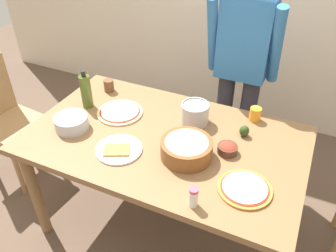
# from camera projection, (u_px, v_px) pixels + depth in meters

# --- Properties ---
(ground) EXTENTS (8.00, 8.00, 0.00)m
(ground) POSITION_uv_depth(u_px,v_px,m) (165.00, 221.00, 2.45)
(ground) COLOR brown
(dining_table) EXTENTS (1.60, 0.96, 0.76)m
(dining_table) POSITION_uv_depth(u_px,v_px,m) (164.00, 150.00, 2.06)
(dining_table) COLOR brown
(dining_table) RESTS_ON ground
(person_cook) EXTENTS (0.49, 0.25, 1.62)m
(person_cook) POSITION_uv_depth(u_px,v_px,m) (242.00, 64.00, 2.37)
(person_cook) COLOR #2D2D38
(person_cook) RESTS_ON ground
(chair_wooden_left) EXTENTS (0.44, 0.44, 0.95)m
(chair_wooden_left) POSITION_uv_depth(u_px,v_px,m) (4.00, 115.00, 2.57)
(chair_wooden_left) COLOR #A37A4C
(chair_wooden_left) RESTS_ON ground
(pizza_raw_on_board) EXTENTS (0.29, 0.29, 0.02)m
(pizza_raw_on_board) POSITION_uv_depth(u_px,v_px,m) (120.00, 112.00, 2.20)
(pizza_raw_on_board) COLOR beige
(pizza_raw_on_board) RESTS_ON dining_table
(pizza_cooked_on_tray) EXTENTS (0.27, 0.27, 0.02)m
(pizza_cooked_on_tray) POSITION_uv_depth(u_px,v_px,m) (245.00, 188.00, 1.67)
(pizza_cooked_on_tray) COLOR #C67A33
(pizza_cooked_on_tray) RESTS_ON dining_table
(plate_with_slice) EXTENTS (0.26, 0.26, 0.02)m
(plate_with_slice) POSITION_uv_depth(u_px,v_px,m) (119.00, 149.00, 1.90)
(plate_with_slice) COLOR white
(plate_with_slice) RESTS_ON dining_table
(popcorn_bowl) EXTENTS (0.28, 0.28, 0.11)m
(popcorn_bowl) POSITION_uv_depth(u_px,v_px,m) (187.00, 147.00, 1.83)
(popcorn_bowl) COLOR brown
(popcorn_bowl) RESTS_ON dining_table
(mixing_bowl_steel) EXTENTS (0.20, 0.20, 0.08)m
(mixing_bowl_steel) POSITION_uv_depth(u_px,v_px,m) (71.00, 123.00, 2.05)
(mixing_bowl_steel) COLOR #B7B7BC
(mixing_bowl_steel) RESTS_ON dining_table
(small_sauce_bowl) EXTENTS (0.11, 0.11, 0.06)m
(small_sauce_bowl) POSITION_uv_depth(u_px,v_px,m) (228.00, 148.00, 1.88)
(small_sauce_bowl) COLOR #4C2D1E
(small_sauce_bowl) RESTS_ON dining_table
(olive_oil_bottle) EXTENTS (0.07, 0.07, 0.26)m
(olive_oil_bottle) POSITION_uv_depth(u_px,v_px,m) (86.00, 91.00, 2.20)
(olive_oil_bottle) COLOR #47561E
(olive_oil_bottle) RESTS_ON dining_table
(steel_pot) EXTENTS (0.17, 0.17, 0.13)m
(steel_pot) POSITION_uv_depth(u_px,v_px,m) (195.00, 113.00, 2.09)
(steel_pot) COLOR #B7B7BC
(steel_pot) RESTS_ON dining_table
(cup_orange) EXTENTS (0.07, 0.07, 0.08)m
(cup_orange) POSITION_uv_depth(u_px,v_px,m) (255.00, 114.00, 2.12)
(cup_orange) COLOR orange
(cup_orange) RESTS_ON dining_table
(cup_small_brown) EXTENTS (0.07, 0.07, 0.08)m
(cup_small_brown) POSITION_uv_depth(u_px,v_px,m) (109.00, 85.00, 2.41)
(cup_small_brown) COLOR brown
(cup_small_brown) RESTS_ON dining_table
(salt_shaker) EXTENTS (0.04, 0.04, 0.11)m
(salt_shaker) POSITION_uv_depth(u_px,v_px,m) (193.00, 197.00, 1.57)
(salt_shaker) COLOR white
(salt_shaker) RESTS_ON dining_table
(avocado) EXTENTS (0.06, 0.06, 0.07)m
(avocado) POSITION_uv_depth(u_px,v_px,m) (244.00, 131.00, 1.99)
(avocado) COLOR #2D4219
(avocado) RESTS_ON dining_table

